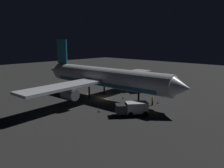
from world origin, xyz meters
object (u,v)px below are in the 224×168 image
Objects in this scene: airliner at (103,78)px; traffic_cone_near_right at (123,98)px; ground_crew_worker at (152,101)px; traffic_cone_near_left at (99,111)px; catering_truck at (135,86)px; baggage_truck at (133,108)px; traffic_cone_under_wing at (158,102)px.

traffic_cone_near_right is (-2.23, 3.97, -4.32)m from airliner.
traffic_cone_near_left is (10.07, -4.71, -0.64)m from ground_crew_worker.
catering_truck is at bearing -158.34° from traffic_cone_near_right.
catering_truck reaches higher than traffic_cone_near_right.
baggage_truck is 10.01× the size of traffic_cone_near_left.
traffic_cone_under_wing is (-2.28, 7.33, 0.00)m from traffic_cone_near_right.
traffic_cone_near_right is (8.64, 3.43, -1.00)m from catering_truck.
airliner is 11.38m from catering_truck.
traffic_cone_near_left is at bearing -61.91° from baggage_truck.
baggage_truck is 9.18m from traffic_cone_under_wing.
airliner reaches higher than ground_crew_worker.
catering_truck reaches higher than traffic_cone_under_wing.
airliner is at bearing -2.86° from catering_truck.
traffic_cone_near_right is (-6.84, -7.97, -0.92)m from baggage_truck.
traffic_cone_near_left is (2.89, -5.42, -0.92)m from baggage_truck.
baggage_truck is at bearing 68.91° from airliner.
ground_crew_worker is at bearing -2.28° from traffic_cone_under_wing.
catering_truck is 9.35m from traffic_cone_near_right.
airliner is 70.84× the size of traffic_cone_under_wing.
traffic_cone_near_right and traffic_cone_under_wing have the same top height.
airliner is 70.84× the size of traffic_cone_near_left.
airliner is 70.84× the size of traffic_cone_near_right.
traffic_cone_near_right is (-9.73, -2.55, 0.00)m from traffic_cone_near_left.
traffic_cone_under_wing is at bearing 158.28° from traffic_cone_near_left.
catering_truck is 11.26× the size of traffic_cone_under_wing.
ground_crew_worker is 3.16× the size of traffic_cone_under_wing.
baggage_truck is (4.61, 11.94, -3.40)m from airliner.
ground_crew_worker is 2.04m from traffic_cone_under_wing.
ground_crew_worker is at bearing 52.17° from catering_truck.
airliner is at bearing -111.09° from baggage_truck.
traffic_cone_near_left is at bearing 18.03° from catering_truck.
traffic_cone_under_wing is (-1.93, 0.08, -0.64)m from ground_crew_worker.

